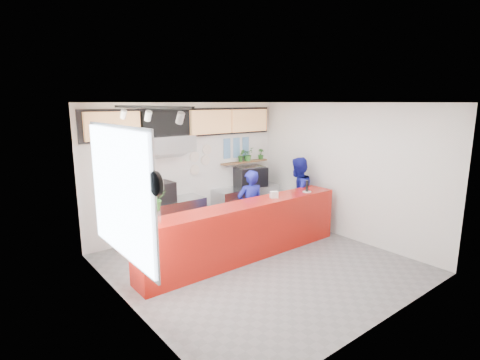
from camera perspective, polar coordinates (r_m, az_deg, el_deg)
floor at (r=7.27m, az=2.89°, el=-12.66°), size 5.00×5.00×0.00m
ceiling at (r=6.62m, az=3.16°, el=11.71°), size 5.00×5.00×0.00m
wall_back at (r=8.78m, az=-7.85°, el=1.80°), size 5.00×0.00×5.00m
wall_left at (r=5.51m, az=-16.93°, el=-4.61°), size 0.00×5.00×5.00m
wall_right at (r=8.62m, az=15.58°, el=1.29°), size 0.00×5.00×5.00m
service_counter at (r=7.35m, az=0.85°, el=-7.75°), size 4.50×0.60×1.10m
cream_band at (r=8.65m, az=-8.02°, el=8.98°), size 5.00×0.02×0.80m
prep_bench at (r=8.40m, az=-11.30°, el=-6.16°), size 1.80×0.60×0.90m
panini_oven at (r=8.19m, az=-11.93°, el=-1.80°), size 0.52×0.52×0.43m
extraction_hood at (r=8.01m, az=-11.63°, el=5.40°), size 1.20×0.70×0.35m
hood_lip at (r=8.03m, az=-11.57°, el=3.99°), size 1.20×0.69×0.31m
right_bench at (r=9.61m, az=0.97°, el=-3.63°), size 1.80×0.60×0.90m
espresso_machine at (r=9.53m, az=1.57°, el=0.51°), size 0.85×0.68×0.49m
espresso_tray at (r=9.49m, az=1.58°, el=1.92°), size 0.71×0.54×0.06m
herb_shelf at (r=9.60m, az=0.70°, el=2.77°), size 1.40×0.18×0.04m
menu_board_far_left at (r=7.81m, az=-18.81°, el=7.81°), size 1.10×0.10×0.55m
menu_board_mid_left at (r=8.27m, az=-11.17°, el=8.41°), size 1.10×0.10×0.55m
menu_board_mid_right at (r=8.87m, az=-4.43°, el=8.80°), size 1.10×0.10×0.55m
menu_board_far_right at (r=9.56m, az=1.40°, el=9.05°), size 1.10×0.10×0.55m
soffit at (r=8.63m, az=-7.90°, el=8.65°), size 4.80×0.04×0.65m
window_pane at (r=5.74m, az=-17.89°, el=-1.95°), size 0.04×2.20×1.90m
window_frame at (r=5.75m, az=-17.70°, el=-1.93°), size 0.03×2.30×2.00m
wall_clock_rim at (r=4.59m, az=-12.70°, el=-0.55°), size 0.05×0.30×0.30m
wall_clock_face at (r=4.60m, az=-12.36°, el=-0.51°), size 0.02×0.26×0.26m
track_rail at (r=5.46m, az=-13.89°, el=10.74°), size 0.05×2.40×0.04m
dec_plate_a at (r=8.79m, az=-6.95°, el=3.49°), size 0.24×0.03×0.24m
dec_plate_b at (r=8.97m, az=-5.30°, el=3.04°), size 0.24×0.03×0.24m
dec_plate_c at (r=8.84m, az=-6.90°, el=1.56°), size 0.24×0.03×0.24m
dec_plate_d at (r=8.96m, az=-5.06°, el=4.65°), size 0.24×0.03×0.24m
photo_frame_a at (r=9.30m, az=-2.01°, el=5.57°), size 0.20×0.02×0.25m
photo_frame_b at (r=9.48m, az=-0.54°, el=5.70°), size 0.20×0.02×0.25m
photo_frame_c at (r=9.66m, az=0.87°, el=5.81°), size 0.20×0.02×0.25m
photo_frame_d at (r=9.33m, az=-2.00°, el=4.04°), size 0.20×0.02×0.25m
photo_frame_e at (r=9.51m, az=-0.54°, el=4.20°), size 0.20×0.02×0.25m
photo_frame_f at (r=9.69m, az=0.86°, el=4.34°), size 0.20×0.02×0.25m
staff_center at (r=8.03m, az=1.57°, el=-4.14°), size 0.67×0.53×1.61m
staff_right at (r=8.94m, az=8.74°, el=-2.14°), size 0.94×0.78×1.75m
herb_b at (r=9.51m, az=0.20°, el=3.76°), size 0.21×0.19×0.31m
herb_c at (r=9.64m, az=1.15°, el=3.94°), size 0.38×0.36×0.34m
herb_d at (r=9.94m, az=3.19°, el=3.97°), size 0.19×0.18×0.27m
glass_vase at (r=6.15m, az=-12.68°, el=-5.60°), size 0.20×0.20×0.20m
basil_vase at (r=6.06m, az=-12.81°, el=-2.81°), size 0.41×0.38×0.38m
napkin_holder at (r=7.61m, az=5.20°, el=-2.25°), size 0.18×0.15×0.13m
white_plate at (r=8.22m, az=10.15°, el=-1.77°), size 0.19×0.19×0.01m
pepper_mill at (r=8.19m, az=10.19°, el=-0.89°), size 0.08×0.08×0.24m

